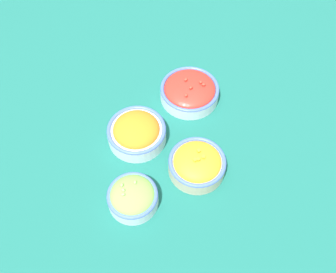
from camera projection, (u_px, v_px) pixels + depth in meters
ground_plane at (168, 142)px, 1.12m from camera, size 3.00×3.00×0.00m
bowl_carrots at (137, 132)px, 1.10m from camera, size 0.17×0.17×0.08m
bowl_squash at (197, 164)px, 1.04m from camera, size 0.16×0.16×0.08m
bowl_cherry_tomatoes at (190, 91)px, 1.19m from camera, size 0.19×0.19×0.07m
bowl_lettuce at (133, 197)px, 0.99m from camera, size 0.14×0.14×0.07m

